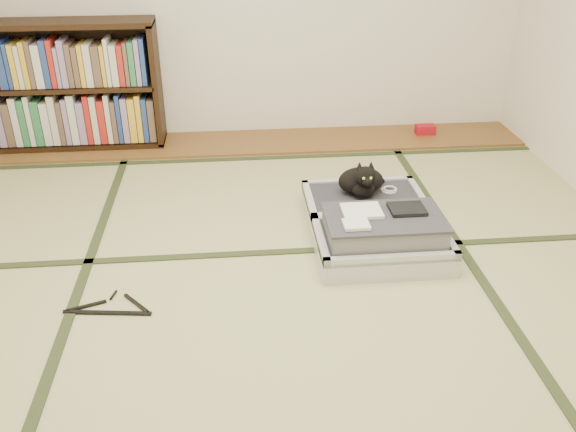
{
  "coord_description": "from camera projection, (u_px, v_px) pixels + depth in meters",
  "views": [
    {
      "loc": [
        -0.21,
        -2.39,
        1.74
      ],
      "look_at": [
        0.05,
        0.35,
        0.25
      ],
      "focal_mm": 38.0,
      "sensor_mm": 36.0,
      "label": 1
    }
  ],
  "objects": [
    {
      "name": "bookcase",
      "position": [
        65.0,
        88.0,
        4.42
      ],
      "size": [
        1.36,
        0.31,
        0.92
      ],
      "color": "black",
      "rests_on": "wood_strip"
    },
    {
      "name": "suitcase",
      "position": [
        374.0,
        225.0,
        3.36
      ],
      "size": [
        0.69,
        0.92,
        0.27
      ],
      "color": "silver",
      "rests_on": "floor"
    },
    {
      "name": "cat",
      "position": [
        362.0,
        181.0,
        3.56
      ],
      "size": [
        0.31,
        0.31,
        0.25
      ],
      "color": "black",
      "rests_on": "suitcase"
    },
    {
      "name": "hanger",
      "position": [
        110.0,
        309.0,
        2.84
      ],
      "size": [
        0.41,
        0.21,
        0.01
      ],
      "color": "black",
      "rests_on": "floor"
    },
    {
      "name": "floor",
      "position": [
        285.0,
        296.0,
        2.94
      ],
      "size": [
        4.5,
        4.5,
        0.0
      ],
      "primitive_type": "plane",
      "color": "tan",
      "rests_on": "ground"
    },
    {
      "name": "red_item",
      "position": [
        425.0,
        129.0,
        4.8
      ],
      "size": [
        0.15,
        0.09,
        0.07
      ],
      "primitive_type": "cube",
      "rotation": [
        0.0,
        0.0,
        -0.01
      ],
      "color": "#A80D1A",
      "rests_on": "wood_strip"
    },
    {
      "name": "tatami_borders",
      "position": [
        277.0,
        243.0,
        3.37
      ],
      "size": [
        4.0,
        4.5,
        0.01
      ],
      "color": "#2D381E",
      "rests_on": "ground"
    },
    {
      "name": "cable_coil",
      "position": [
        389.0,
        190.0,
        3.64
      ],
      "size": [
        0.1,
        0.1,
        0.02
      ],
      "color": "white",
      "rests_on": "suitcase"
    },
    {
      "name": "wood_strip",
      "position": [
        261.0,
        142.0,
        4.68
      ],
      "size": [
        4.0,
        0.5,
        0.02
      ],
      "primitive_type": "cube",
      "color": "brown",
      "rests_on": "ground"
    }
  ]
}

